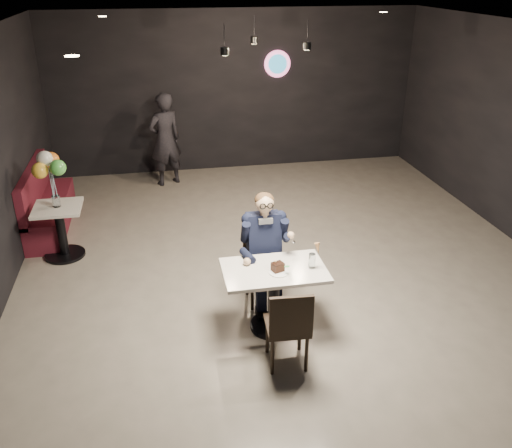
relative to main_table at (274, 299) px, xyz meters
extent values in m
plane|color=gray|center=(0.45, 0.92, -0.38)|extent=(9.00, 9.00, 0.00)
cube|color=black|center=(0.45, 2.92, 2.51)|extent=(1.40, 1.20, 0.36)
cube|color=silver|center=(0.00, 0.00, 0.00)|extent=(1.10, 0.70, 0.75)
cube|color=black|center=(0.00, 0.55, 0.09)|extent=(0.42, 0.46, 0.92)
cube|color=black|center=(0.00, -0.60, 0.09)|extent=(0.45, 0.49, 0.92)
cube|color=black|center=(0.00, 0.55, 0.34)|extent=(0.60, 0.80, 1.44)
cylinder|color=white|center=(0.03, -0.09, 0.38)|extent=(0.21, 0.21, 0.01)
cube|color=black|center=(0.02, -0.06, 0.43)|extent=(0.14, 0.13, 0.08)
ellipsoid|color=#2E8E3D|center=(0.11, -0.13, 0.47)|extent=(0.06, 0.04, 0.01)
cylinder|color=silver|center=(0.40, -0.05, 0.46)|extent=(0.07, 0.07, 0.16)
cone|color=tan|center=(0.45, -0.06, 0.61)|extent=(0.07, 0.07, 0.11)
cube|color=#4D101C|center=(-2.80, 3.17, 0.11)|extent=(0.49, 1.95, 0.97)
cube|color=silver|center=(-2.50, 2.17, 0.02)|extent=(0.63, 0.63, 0.78)
cylinder|color=silver|center=(-2.50, 2.17, 0.45)|extent=(0.10, 0.10, 0.16)
cube|color=yellow|center=(-2.50, 2.17, 0.84)|extent=(0.38, 0.38, 0.63)
imported|color=black|center=(-0.95, 4.73, 0.47)|extent=(0.73, 0.62, 1.68)
camera|label=1|loc=(-1.14, -4.87, 3.28)|focal=38.00mm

